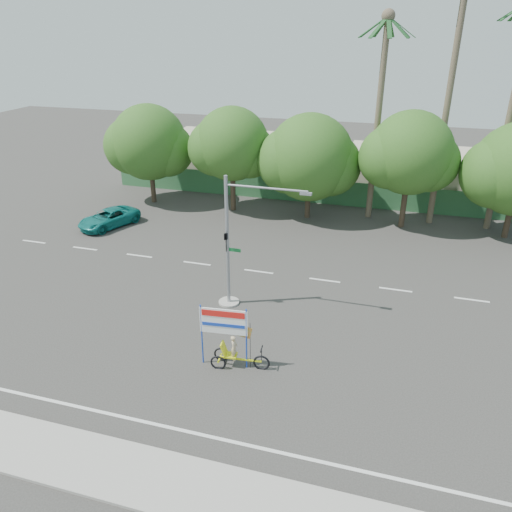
# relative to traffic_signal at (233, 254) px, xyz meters

# --- Properties ---
(ground) EXTENTS (120.00, 120.00, 0.00)m
(ground) POSITION_rel_traffic_signal_xyz_m (2.20, -3.98, -2.92)
(ground) COLOR #33302D
(ground) RESTS_ON ground
(sidewalk_near) EXTENTS (50.00, 2.40, 0.12)m
(sidewalk_near) POSITION_rel_traffic_signal_xyz_m (2.20, -11.48, -2.86)
(sidewalk_near) COLOR gray
(sidewalk_near) RESTS_ON ground
(fence) EXTENTS (38.00, 0.08, 2.00)m
(fence) POSITION_rel_traffic_signal_xyz_m (2.20, 17.52, -1.92)
(fence) COLOR #336B3D
(fence) RESTS_ON ground
(building_left) EXTENTS (12.00, 8.00, 4.00)m
(building_left) POSITION_rel_traffic_signal_xyz_m (-7.80, 22.02, -0.92)
(building_left) COLOR #BDB196
(building_left) RESTS_ON ground
(building_right) EXTENTS (14.00, 8.00, 3.60)m
(building_right) POSITION_rel_traffic_signal_xyz_m (10.20, 22.02, -1.12)
(building_right) COLOR #BDB196
(building_right) RESTS_ON ground
(tree_far_left) EXTENTS (7.14, 6.00, 7.96)m
(tree_far_left) POSITION_rel_traffic_signal_xyz_m (-11.85, 14.02, 1.84)
(tree_far_left) COLOR #473828
(tree_far_left) RESTS_ON ground
(tree_left) EXTENTS (6.66, 5.60, 8.07)m
(tree_left) POSITION_rel_traffic_signal_xyz_m (-4.85, 14.02, 2.14)
(tree_left) COLOR #473828
(tree_left) RESTS_ON ground
(tree_center) EXTENTS (7.62, 6.40, 7.85)m
(tree_center) POSITION_rel_traffic_signal_xyz_m (1.14, 14.02, 1.55)
(tree_center) COLOR #473828
(tree_center) RESTS_ON ground
(tree_right) EXTENTS (6.90, 5.80, 8.36)m
(tree_right) POSITION_rel_traffic_signal_xyz_m (8.15, 14.02, 2.32)
(tree_right) COLOR #473828
(tree_right) RESTS_ON ground
(palm_tall) EXTENTS (3.73, 3.79, 17.45)m
(palm_tall) POSITION_rel_traffic_signal_xyz_m (10.20, 15.52, 7.55)
(palm_tall) COLOR #70604C
(palm_tall) RESTS_ON ground
(palm_short) EXTENTS (3.73, 3.79, 14.45)m
(palm_short) POSITION_rel_traffic_signal_xyz_m (5.70, 15.52, 5.94)
(palm_short) COLOR #70604C
(palm_short) RESTS_ON ground
(traffic_signal) EXTENTS (4.72, 1.10, 7.00)m
(traffic_signal) POSITION_rel_traffic_signal_xyz_m (0.00, 0.00, 0.00)
(traffic_signal) COLOR gray
(traffic_signal) RESTS_ON ground
(trike_billboard) EXTENTS (3.02, 0.81, 2.97)m
(trike_billboard) POSITION_rel_traffic_signal_xyz_m (1.56, -5.04, -1.72)
(trike_billboard) COLOR black
(trike_billboard) RESTS_ON ground
(pickup_truck) EXTENTS (3.73, 5.06, 1.28)m
(pickup_truck) POSITION_rel_traffic_signal_xyz_m (-12.37, 8.02, -2.28)
(pickup_truck) COLOR #107069
(pickup_truck) RESTS_ON ground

